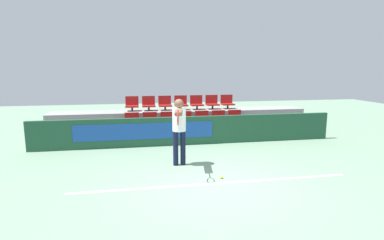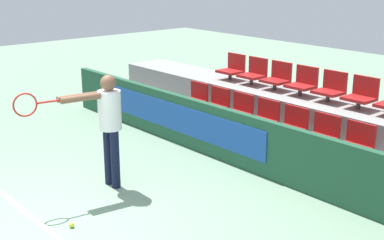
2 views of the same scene
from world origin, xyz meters
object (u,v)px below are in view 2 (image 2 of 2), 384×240
Objects in this scene: stadium_chair_9 at (277,77)px; stadium_chair_10 at (303,82)px; stadium_chair_5 at (322,133)px; tennis_ball at (72,225)px; stadium_chair_6 at (356,142)px; stadium_chair_0 at (195,97)px; stadium_chair_2 at (239,110)px; stadium_chair_1 at (216,103)px; stadium_chair_8 at (254,72)px; tennis_player at (106,119)px; stadium_chair_4 at (292,124)px; stadium_chair_11 at (331,88)px; stadium_chair_12 at (362,94)px; stadium_chair_7 at (233,68)px; stadium_chair_3 at (264,117)px.

stadium_chair_9 and stadium_chair_10 have the same top height.
stadium_chair_5 is 2.08m from stadium_chair_9.
stadium_chair_9 is 7.78× the size of tennis_ball.
stadium_chair_6 is at bearing 67.54° from tennis_ball.
stadium_chair_0 is 1.18m from stadium_chair_2.
stadium_chair_8 is (0.00, 1.00, 0.45)m from stadium_chair_1.
tennis_player is (-0.58, -3.73, -0.09)m from stadium_chair_10.
stadium_chair_4 is at bearing 75.67° from tennis_player.
stadium_chair_9 reaches higher than stadium_chair_2.
stadium_chair_12 is at bearing 0.00° from stadium_chair_11.
stadium_chair_5 is at bearing -23.01° from stadium_chair_8.
stadium_chair_4 is 1.10m from stadium_chair_11.
stadium_chair_9 and stadium_chair_12 have the same top height.
stadium_chair_0 is at bearing -139.65° from stadium_chair_9.
stadium_chair_3 is at bearing -29.53° from stadium_chair_7.
stadium_chair_2 is 1.00× the size of stadium_chair_10.
stadium_chair_8 is 1.00× the size of stadium_chair_11.
tennis_player is (-1.76, -3.73, -0.09)m from stadium_chair_12.
stadium_chair_2 is 1.00× the size of stadium_chair_3.
stadium_chair_11 is 0.59m from stadium_chair_12.
stadium_chair_0 is 1.00× the size of stadium_chair_1.
stadium_chair_0 is 2.36m from stadium_chair_4.
stadium_chair_6 is (0.59, 0.00, 0.00)m from stadium_chair_5.
stadium_chair_1 is 1.00× the size of stadium_chair_2.
stadium_chair_4 is at bearing 0.00° from stadium_chair_3.
stadium_chair_6 is at bearing 0.00° from stadium_chair_3.
stadium_chair_4 is 1.00× the size of stadium_chair_11.
stadium_chair_9 is (-2.36, 1.00, 0.45)m from stadium_chair_6.
stadium_chair_3 is 1.00× the size of stadium_chair_12.
tennis_ball is (-0.97, -3.77, -0.65)m from stadium_chair_5.
stadium_chair_3 is 1.00× the size of stadium_chair_9.
stadium_chair_11 reaches higher than stadium_chair_1.
stadium_chair_11 is 1.00× the size of stadium_chair_12.
stadium_chair_9 is at bearing 139.65° from stadium_chair_4.
tennis_player reaches higher than stadium_chair_5.
stadium_chair_12 is 4.99m from tennis_ball.
stadium_chair_12 reaches higher than tennis_ball.
stadium_chair_8 is 3.77m from tennis_player.
stadium_chair_8 is at bearing 161.23° from stadium_chair_6.
stadium_chair_12 is at bearing 40.35° from stadium_chair_3.
stadium_chair_11 reaches higher than stadium_chair_3.
stadium_chair_12 is at bearing 0.00° from stadium_chair_7.
stadium_chair_9 is (1.18, 0.00, 0.00)m from stadium_chair_7.
stadium_chair_11 is at bearing 81.48° from tennis_player.
stadium_chair_5 is 2.60m from stadium_chair_8.
stadium_chair_3 and stadium_chair_4 have the same top height.
stadium_chair_3 is 3.83m from tennis_ball.
stadium_chair_7 is 2.94m from stadium_chair_12.
stadium_chair_3 is at bearing 0.00° from stadium_chair_0.
stadium_chair_7 is (-2.94, 1.00, 0.45)m from stadium_chair_5.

